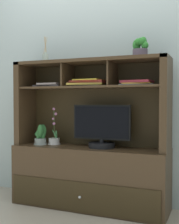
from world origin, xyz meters
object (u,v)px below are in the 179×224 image
Objects in this scene: magazine_stack_left at (88,83)px; magazine_stack_right at (137,83)px; potted_orchid at (54,139)px; tv_monitor at (102,130)px; media_console at (90,161)px; potted_succulent at (140,48)px; diffuser_bottle at (45,58)px; magazine_stack_centre at (51,85)px; potted_fern at (41,135)px.

magazine_stack_left is 1.19× the size of magazine_stack_right.
tv_monitor is at bearing -2.88° from potted_orchid.
potted_succulent is (0.48, -0.00, 1.03)m from media_console.
media_console is at bearing -0.33° from diffuser_bottle.
magazine_stack_centre is (-0.44, 0.04, 0.73)m from media_console.
media_console is at bearing -5.23° from magazine_stack_centre.
magazine_stack_right is at bearing -2.70° from potted_orchid.
potted_orchid is at bearing 7.28° from diffuser_bottle.
media_console reaches higher than potted_fern.
potted_fern is (-0.12, -0.07, 0.04)m from potted_orchid.
potted_fern is at bearing -116.35° from diffuser_bottle.
potted_succulent is (0.98, 0.05, 0.80)m from potted_fern.
potted_fern is 1.09× the size of potted_succulent.
diffuser_bottle is at bearing -172.72° from potted_orchid.
potted_fern is at bearing -174.06° from media_console.
magazine_stack_centre is (0.06, 0.09, 0.50)m from potted_fern.
potted_fern is 0.66× the size of magazine_stack_right.
potted_orchid is 0.14m from potted_fern.
diffuser_bottle reaches higher than magazine_stack_left.
potted_orchid is (-0.51, 0.03, -0.12)m from tv_monitor.
potted_orchid is 0.66m from magazine_stack_left.
magazine_stack_left is at bearing 4.66° from potted_fern.
media_console is at bearing 176.78° from magazine_stack_right.
potted_succulent is at bearing -0.98° from potted_orchid.
diffuser_bottle is 0.96m from potted_succulent.
diffuser_bottle is (-0.09, -0.01, 0.81)m from potted_orchid.
potted_fern is at bearing -176.26° from tv_monitor.
magazine_stack_centre reaches higher than potted_fern.
potted_fern is 1.08m from magazine_stack_right.
magazine_stack_left is at bearing -179.51° from tv_monitor.
potted_fern is (-0.63, -0.04, -0.08)m from tv_monitor.
potted_succulent is at bearing 51.29° from magazine_stack_right.
potted_orchid is 1.42× the size of diffuser_bottle.
potted_succulent reaches higher than potted_orchid.
tv_monitor is 0.92m from diffuser_bottle.
potted_succulent is (0.36, 0.01, 0.72)m from tv_monitor.
diffuser_bottle is at bearing 63.65° from potted_fern.
potted_succulent is at bearing -2.55° from magazine_stack_centre.
media_console is 0.43m from potted_orchid.
magazine_stack_right is (0.34, -0.01, 0.42)m from tv_monitor.
tv_monitor is 2.15× the size of diffuser_bottle.
magazine_stack_centre is 1.28× the size of diffuser_bottle.
magazine_stack_centre is 1.79× the size of potted_succulent.
potted_orchid is 1.82× the size of potted_fern.
potted_orchid is 1.11× the size of magazine_stack_centre.
media_console is 4.82× the size of magazine_stack_right.
media_console is 4.46× the size of magazine_stack_centre.
media_console is 2.67× the size of tv_monitor.
potted_succulent reaches higher than potted_fern.
magazine_stack_right is 1.65× the size of potted_succulent.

